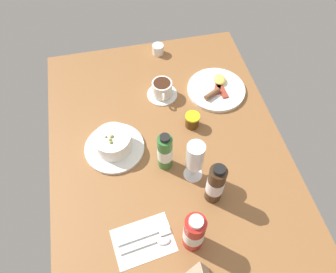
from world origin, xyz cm
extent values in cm
cube|color=brown|center=(0.00, 0.00, -1.50)|extent=(110.00, 84.00, 3.00)
cylinder|color=white|center=(-1.21, -18.83, 0.60)|extent=(21.37, 21.37, 1.20)
cylinder|color=white|center=(-1.21, -18.83, 4.38)|extent=(12.89, 12.89, 6.37)
cylinder|color=beige|center=(-1.21, -18.83, 6.77)|extent=(11.09, 11.09, 1.60)
sphere|color=olive|center=(-1.53, -20.77, 7.67)|extent=(0.89, 0.89, 0.89)
sphere|color=olive|center=(1.12, -19.37, 7.67)|extent=(1.23, 1.23, 1.23)
sphere|color=olive|center=(-1.27, -18.84, 7.67)|extent=(1.36, 1.36, 1.36)
sphere|color=olive|center=(-0.47, -19.55, 7.67)|extent=(1.14, 1.14, 1.14)
cube|color=white|center=(33.54, -14.44, 0.15)|extent=(15.11, 19.55, 0.30)
cube|color=silver|center=(32.34, -15.44, 0.55)|extent=(3.00, 14.04, 0.50)
cube|color=silver|center=(32.34, -7.64, 0.55)|extent=(2.65, 3.85, 0.40)
cube|color=silver|center=(35.14, -15.44, 0.55)|extent=(2.67, 13.02, 0.50)
ellipsoid|color=silver|center=(35.14, -8.44, 0.60)|extent=(2.40, 4.00, 0.60)
cylinder|color=white|center=(-22.91, 3.12, 0.45)|extent=(12.16, 12.16, 0.90)
cylinder|color=white|center=(-22.91, 3.12, 3.84)|extent=(8.00, 8.00, 5.88)
cylinder|color=#3F2214|center=(-22.91, 3.12, 6.28)|extent=(6.80, 6.80, 1.00)
torus|color=white|center=(-17.92, 2.72, 4.13)|extent=(3.65, 1.08, 3.60)
cylinder|color=white|center=(-47.42, 6.37, 2.21)|extent=(4.98, 4.98, 4.42)
cone|color=white|center=(-45.19, 6.12, 3.89)|extent=(2.52, 1.99, 2.37)
cylinder|color=white|center=(14.79, 5.98, 0.20)|extent=(6.47, 6.47, 0.40)
cylinder|color=white|center=(14.79, 5.98, 3.65)|extent=(0.80, 0.80, 6.50)
cylinder|color=white|center=(14.79, 5.98, 12.16)|extent=(5.80, 5.80, 10.52)
cylinder|color=#ECEFCC|center=(14.79, 5.98, 10.58)|extent=(4.75, 4.75, 6.31)
cylinder|color=#51300E|center=(-5.58, 10.95, 2.43)|extent=(5.17, 5.17, 4.87)
cylinder|color=yellow|center=(-5.58, 10.95, 5.27)|extent=(5.43, 5.43, 0.80)
cylinder|color=#337233|center=(8.79, -2.43, 7.70)|extent=(4.97, 4.97, 15.40)
cylinder|color=white|center=(8.79, -2.43, 7.39)|extent=(5.07, 5.07, 5.85)
cylinder|color=black|center=(8.79, -2.43, 16.11)|extent=(3.23, 3.23, 1.42)
cylinder|color=#B21E19|center=(36.89, 0.18, 8.05)|extent=(6.10, 6.10, 16.10)
cylinder|color=silver|center=(36.89, 0.18, 7.73)|extent=(6.23, 6.23, 6.12)
cylinder|color=silver|center=(36.89, 0.18, 16.81)|extent=(3.97, 3.97, 1.42)
cylinder|color=#382314|center=(23.91, 10.21, 8.47)|extent=(5.42, 5.42, 16.94)
cylinder|color=white|center=(23.91, 10.21, 8.13)|extent=(5.53, 5.53, 6.44)
cylinder|color=black|center=(23.91, 10.21, 17.76)|extent=(3.52, 3.52, 1.63)
cylinder|color=white|center=(-20.36, 25.00, 0.70)|extent=(23.46, 23.46, 1.40)
cube|color=#AE3828|center=(-21.27, 25.99, 1.70)|extent=(9.11, 6.22, 0.60)
cube|color=#9B3828|center=(-18.96, 26.76, 1.70)|extent=(9.16, 3.08, 0.60)
cylinder|color=brown|center=(-16.84, 22.07, 2.60)|extent=(5.22, 7.22, 2.20)
ellipsoid|color=#F2D859|center=(-23.87, 27.34, 2.40)|extent=(6.00, 4.80, 2.40)
camera|label=1|loc=(65.01, -13.68, 100.42)|focal=35.32mm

